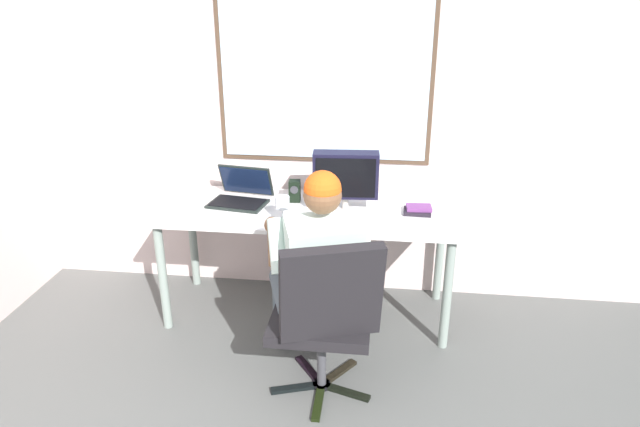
# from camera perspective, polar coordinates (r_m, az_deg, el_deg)

# --- Properties ---
(wall_rear) EXTENTS (4.44, 0.08, 2.75)m
(wall_rear) POSITION_cam_1_polar(r_m,az_deg,el_deg) (3.80, 1.88, 11.54)
(wall_rear) COLOR beige
(wall_rear) RESTS_ON ground
(desk) EXTENTS (1.89, 0.72, 0.75)m
(desk) POSITION_cam_1_polar(r_m,az_deg,el_deg) (3.63, -1.29, -0.92)
(desk) COLOR gray
(desk) RESTS_ON ground
(office_chair) EXTENTS (0.60, 0.62, 0.97)m
(office_chair) POSITION_cam_1_polar(r_m,az_deg,el_deg) (2.89, 0.61, -9.71)
(office_chair) COLOR black
(office_chair) RESTS_ON ground
(person_seated) EXTENTS (0.66, 0.84, 1.24)m
(person_seated) POSITION_cam_1_polar(r_m,az_deg,el_deg) (3.07, -0.22, -5.59)
(person_seated) COLOR #455059
(person_seated) RESTS_ON ground
(crt_monitor) EXTENTS (0.41, 0.23, 0.38)m
(crt_monitor) POSITION_cam_1_polar(r_m,az_deg,el_deg) (3.49, 2.59, 3.64)
(crt_monitor) COLOR beige
(crt_monitor) RESTS_ON desk
(laptop) EXTENTS (0.40, 0.37, 0.22)m
(laptop) POSITION_cam_1_polar(r_m,az_deg,el_deg) (3.74, -7.88, 2.07)
(laptop) COLOR black
(laptop) RESTS_ON desk
(wine_glass) EXTENTS (0.09, 0.09, 0.15)m
(wine_glass) POSITION_cam_1_polar(r_m,az_deg,el_deg) (3.41, -3.79, 0.99)
(wine_glass) COLOR silver
(wine_glass) RESTS_ON desk
(desk_speaker) EXTENTS (0.08, 0.08, 0.14)m
(desk_speaker) POSITION_cam_1_polar(r_m,az_deg,el_deg) (3.71, -2.56, 2.28)
(desk_speaker) COLOR black
(desk_speaker) RESTS_ON desk
(book_stack) EXTENTS (0.18, 0.14, 0.04)m
(book_stack) POSITION_cam_1_polar(r_m,az_deg,el_deg) (3.58, 9.79, 0.36)
(book_stack) COLOR black
(book_stack) RESTS_ON desk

